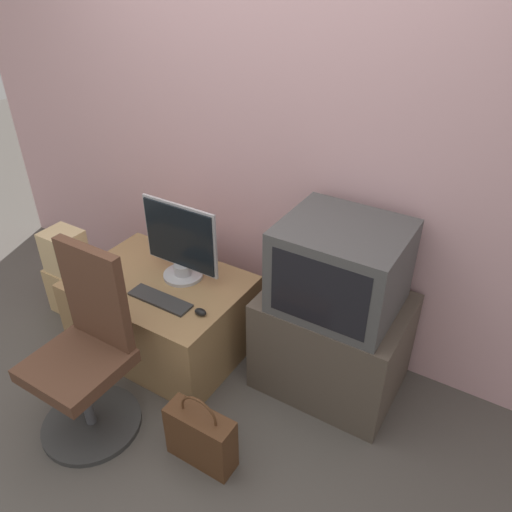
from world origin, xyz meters
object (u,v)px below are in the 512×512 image
Objects in this scene: office_chair at (87,360)px; crt_tv at (341,267)px; main_monitor at (181,244)px; handbag at (201,437)px; mouse at (200,312)px; keyboard at (160,300)px; cardboard_box_lower at (74,289)px.

crt_tv is at bearing 42.80° from office_chair.
main_monitor is at bearing -172.90° from crt_tv.
mouse is at bearing 124.91° from handbag.
keyboard is at bearing -175.61° from mouse.
cardboard_box_lower is at bearing 161.05° from handbag.
crt_tv is at bearing 22.69° from keyboard.
keyboard is 0.74m from handbag.
mouse is at bearing 58.68° from office_chair.
handbag is (1.39, -0.48, -0.00)m from cardboard_box_lower.
mouse is 0.59m from office_chair.
crt_tv is at bearing 29.38° from mouse.
mouse is at bearing -150.62° from crt_tv.
keyboard is 0.90× the size of handbag.
office_chair reaches higher than main_monitor.
main_monitor reaches higher than keyboard.
office_chair is (-0.01, -0.72, -0.27)m from main_monitor.
office_chair is at bearing -171.93° from handbag.
cardboard_box_lower is at bearing 176.65° from mouse.
handbag is at bearing 8.07° from office_chair.
main_monitor is at bearing 11.22° from cardboard_box_lower.
main_monitor is 0.84× the size of crt_tv.
cardboard_box_lower is at bearing 174.34° from keyboard.
crt_tv is 1.28m from office_chair.
crt_tv reaches higher than main_monitor.
mouse is at bearing 4.39° from keyboard.
keyboard is 5.41× the size of mouse.
cardboard_box_lower is (-0.81, -0.16, -0.52)m from main_monitor.
keyboard is at bearing 84.19° from office_chair.
main_monitor is 0.32m from keyboard.
main_monitor is 1.16× the size of handbag.
main_monitor is 1.01m from handbag.
main_monitor is at bearing 98.54° from keyboard.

